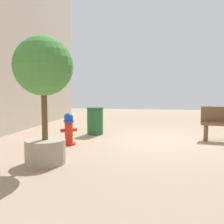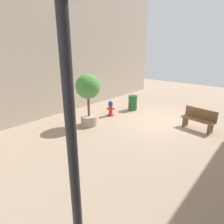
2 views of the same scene
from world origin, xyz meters
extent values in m
plane|color=tan|center=(0.00, 0.00, 0.00)|extent=(23.40, 23.40, 0.00)
cylinder|color=red|center=(2.45, 0.91, 0.03)|extent=(0.35, 0.35, 0.05)
cylinder|color=red|center=(2.45, 0.91, 0.32)|extent=(0.21, 0.21, 0.54)
cylinder|color=blue|center=(2.45, 0.91, 0.62)|extent=(0.26, 0.26, 0.06)
sphere|color=blue|center=(2.45, 0.91, 0.71)|extent=(0.24, 0.24, 0.24)
cylinder|color=red|center=(2.57, 1.01, 0.38)|extent=(0.16, 0.15, 0.09)
cylinder|color=red|center=(2.34, 0.82, 0.38)|extent=(0.16, 0.15, 0.09)
cylinder|color=red|center=(2.55, 0.79, 0.34)|extent=(0.18, 0.18, 0.12)
cube|color=brown|center=(-1.17, -0.29, 0.23)|extent=(0.16, 0.41, 0.45)
cylinder|color=tan|center=(2.34, 2.59, 0.23)|extent=(0.77, 0.77, 0.47)
cylinder|color=brown|center=(2.34, 2.59, 1.00)|extent=(0.11, 0.11, 1.06)
sphere|color=#4C9342|center=(2.34, 2.59, 1.86)|extent=(1.12, 1.12, 1.12)
cylinder|color=#266633|center=(2.14, -0.71, 0.41)|extent=(0.51, 0.51, 0.82)
cylinder|color=#1E5128|center=(2.14, -0.71, 0.84)|extent=(0.54, 0.54, 0.04)
camera|label=1|loc=(0.29, 7.06, 1.41)|focal=40.23mm
camera|label=2|loc=(-4.00, 8.29, 3.50)|focal=30.63mm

